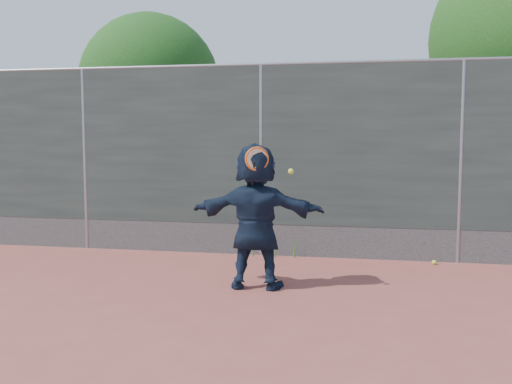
# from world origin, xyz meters

# --- Properties ---
(ground) EXTENTS (80.00, 80.00, 0.00)m
(ground) POSITION_xyz_m (0.00, 0.00, 0.00)
(ground) COLOR #9E4C42
(ground) RESTS_ON ground
(player) EXTENTS (1.68, 0.57, 1.80)m
(player) POSITION_xyz_m (0.30, 1.53, 0.90)
(player) COLOR #142137
(player) RESTS_ON ground
(ball_ground) EXTENTS (0.07, 0.07, 0.07)m
(ball_ground) POSITION_xyz_m (2.64, 3.29, 0.03)
(ball_ground) COLOR #CEE833
(ball_ground) RESTS_ON ground
(fence) EXTENTS (20.00, 0.06, 3.03)m
(fence) POSITION_xyz_m (-0.00, 3.50, 1.58)
(fence) COLOR #38423D
(fence) RESTS_ON ground
(swing_action) EXTENTS (0.57, 0.17, 0.51)m
(swing_action) POSITION_xyz_m (0.39, 1.33, 1.58)
(swing_action) COLOR orange
(swing_action) RESTS_ON ground
(tree_left) EXTENTS (3.15, 3.00, 4.53)m
(tree_left) POSITION_xyz_m (-2.85, 6.55, 2.94)
(tree_left) COLOR #382314
(tree_left) RESTS_ON ground
(weed_clump) EXTENTS (0.68, 0.07, 0.30)m
(weed_clump) POSITION_xyz_m (0.29, 3.38, 0.13)
(weed_clump) COLOR #387226
(weed_clump) RESTS_ON ground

